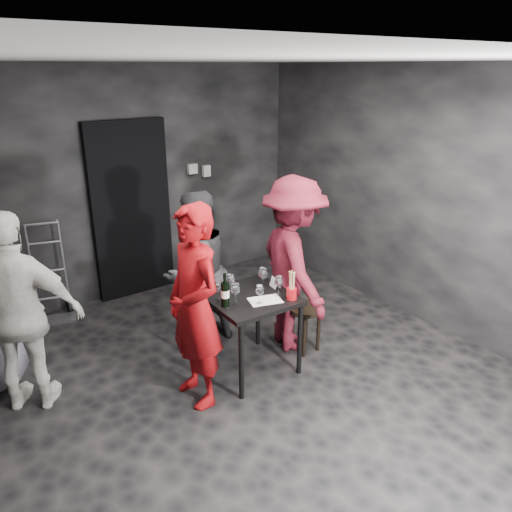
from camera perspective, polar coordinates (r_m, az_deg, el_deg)
floor at (r=4.59m, az=-0.60°, el=-14.49°), size 4.50×5.00×0.02m
ceiling at (r=3.74m, az=-0.77°, el=21.57°), size 4.50×5.00×0.02m
wall_back at (r=6.10m, az=-14.53°, el=7.88°), size 4.50×0.04×2.70m
wall_right at (r=5.52m, az=18.86°, el=6.09°), size 0.04×5.00×2.70m
doorway at (r=6.12m, az=-14.07°, el=5.05°), size 0.95×0.10×2.10m
wallbox_upper at (r=6.39m, az=-7.29°, el=9.86°), size 0.12×0.06×0.12m
wallbox_lower at (r=6.49m, az=-5.71°, el=9.65°), size 0.10×0.06×0.14m
hand_truck at (r=6.02m, az=-22.08°, el=-4.75°), size 0.37×0.32×1.12m
tasting_table at (r=4.47m, az=-0.66°, el=-5.72°), size 0.72×0.72×0.75m
stool at (r=4.93m, az=5.70°, el=-6.81°), size 0.34×0.34×0.47m
server_red at (r=3.98m, az=-7.10°, el=-4.36°), size 0.47×0.71×1.94m
woman_black at (r=4.85m, az=-6.84°, el=-1.31°), size 0.90×0.65×1.67m
man_maroon at (r=4.76m, az=4.34°, el=0.42°), size 0.93×1.40×1.99m
bystander_cream at (r=4.30m, az=-25.56°, el=-4.91°), size 1.20×1.04×1.87m
tasting_mat at (r=4.35m, az=1.05°, el=-5.08°), size 0.32×0.26×0.00m
wine_glass_a at (r=4.24m, az=-2.36°, el=-4.24°), size 0.10×0.10×0.21m
wine_glass_b at (r=4.33m, az=-4.32°, el=-3.89°), size 0.08×0.08×0.19m
wine_glass_c at (r=4.45m, az=-2.91°, el=-3.08°), size 0.10×0.10×0.20m
wine_glass_d at (r=4.25m, az=0.42°, el=-4.32°), size 0.09×0.09×0.19m
wine_glass_e at (r=4.40m, az=2.60°, el=-3.34°), size 0.09×0.09×0.20m
wine_glass_f at (r=4.53m, az=0.80°, el=-2.45°), size 0.10×0.10×0.22m
wine_bottle at (r=4.21m, az=-3.55°, el=-4.32°), size 0.07×0.07×0.30m
breadstick_cup at (r=4.34m, az=4.10°, el=-3.39°), size 0.09×0.09×0.28m
reserved_card at (r=4.58m, az=2.06°, el=-3.09°), size 0.09×0.13×0.09m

